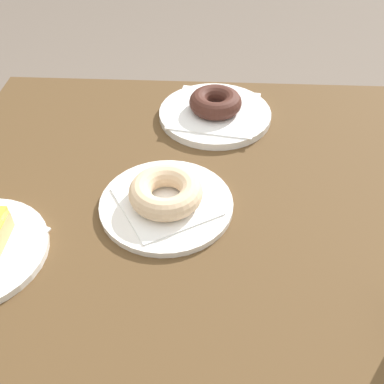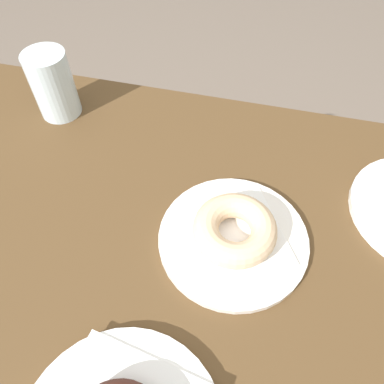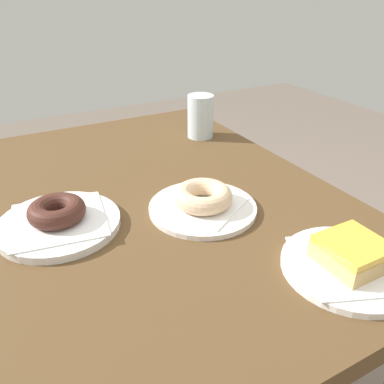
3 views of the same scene
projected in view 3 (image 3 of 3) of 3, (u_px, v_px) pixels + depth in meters
name	position (u px, v px, depth m)	size (l,w,h in m)	color
table	(158.00, 222.00, 0.90)	(1.03, 0.73, 0.72)	brown
plate_sugar_ring	(203.00, 208.00, 0.80)	(0.22, 0.22, 0.01)	white
napkin_sugar_ring	(203.00, 205.00, 0.80)	(0.14, 0.14, 0.00)	white
donut_sugar_ring	(203.00, 196.00, 0.79)	(0.12, 0.12, 0.04)	beige
plate_chocolate_ring	(59.00, 224.00, 0.75)	(0.23, 0.23, 0.01)	white
napkin_chocolate_ring	(58.00, 220.00, 0.74)	(0.17, 0.17, 0.00)	white
donut_chocolate_ring	(57.00, 211.00, 0.73)	(0.11, 0.11, 0.04)	#43221A
plate_glazed_square	(349.00, 267.00, 0.64)	(0.22, 0.22, 0.01)	white
napkin_glazed_square	(350.00, 263.00, 0.63)	(0.16, 0.16, 0.00)	white
donut_glazed_square	(352.00, 252.00, 0.62)	(0.10, 0.10, 0.04)	tan
water_glass	(200.00, 116.00, 1.14)	(0.08, 0.08, 0.12)	silver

